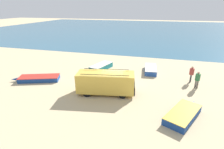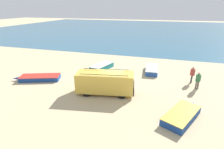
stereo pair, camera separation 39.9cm
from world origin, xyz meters
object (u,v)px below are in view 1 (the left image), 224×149
object	(u,v)px
fishing_rowboat_0	(101,67)
fishing_rowboat_1	(38,78)
fishing_rowboat_3	(183,114)
fisherman_0	(192,73)
parked_van	(106,82)
fishing_rowboat_2	(151,69)
fisherman_1	(198,78)

from	to	relation	value
fishing_rowboat_0	fishing_rowboat_1	bearing A→B (deg)	-28.52
fishing_rowboat_3	fisherman_0	distance (m)	7.48
parked_van	fishing_rowboat_0	distance (m)	6.96
fishing_rowboat_2	fishing_rowboat_3	xyz separation A→B (m)	(3.04, -9.59, -0.03)
fishing_rowboat_1	fishing_rowboat_3	world-z (taller)	fishing_rowboat_3
fishing_rowboat_1	fisherman_1	distance (m)	17.09
fishing_rowboat_3	fisherman_1	bearing A→B (deg)	8.94
fishing_rowboat_2	fisherman_1	world-z (taller)	fisherman_1
fishing_rowboat_0	fishing_rowboat_1	world-z (taller)	fishing_rowboat_0
fishing_rowboat_2	fishing_rowboat_3	world-z (taller)	fishing_rowboat_2
fishing_rowboat_0	fisherman_1	xyz separation A→B (m)	(11.29, -2.81, 0.74)
parked_van	fishing_rowboat_0	size ratio (longest dim) A/B	1.28
fishing_rowboat_2	fishing_rowboat_3	bearing A→B (deg)	-166.70
parked_van	fishing_rowboat_1	bearing A→B (deg)	163.54
fishing_rowboat_0	fisherman_0	xyz separation A→B (m)	(10.94, -1.26, 0.75)
parked_van	fishing_rowboat_3	distance (m)	7.18
fishing_rowboat_1	fishing_rowboat_2	world-z (taller)	fishing_rowboat_2
parked_van	fisherman_0	world-z (taller)	parked_van
fishing_rowboat_1	fishing_rowboat_2	distance (m)	13.66
fishing_rowboat_3	fisherman_1	world-z (taller)	fisherman_1
fishing_rowboat_0	fishing_rowboat_3	distance (m)	12.78
parked_van	fisherman_0	bearing A→B (deg)	21.87
fishing_rowboat_0	fishing_rowboat_2	size ratio (longest dim) A/B	1.01
fishing_rowboat_0	fishing_rowboat_1	xyz separation A→B (m)	(-5.59, -5.40, -0.07)
fisherman_1	fishing_rowboat_2	bearing A→B (deg)	-120.24
fishing_rowboat_0	fisherman_0	distance (m)	11.04
parked_van	fishing_rowboat_1	world-z (taller)	parked_van
fishing_rowboat_0	fishing_rowboat_2	bearing A→B (deg)	116.53
fishing_rowboat_2	fisherman_1	distance (m)	6.22
parked_van	fishing_rowboat_0	xyz separation A→B (m)	(-2.73, 6.35, -0.82)
fishing_rowboat_1	fisherman_0	xyz separation A→B (m)	(16.53, 4.15, 0.83)
fisherman_1	fisherman_0	bearing A→B (deg)	-159.14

